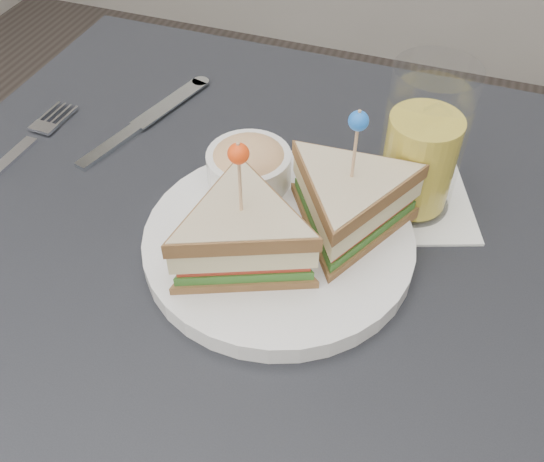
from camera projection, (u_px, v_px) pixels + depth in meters
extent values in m
cube|color=black|center=(258.00, 284.00, 0.57)|extent=(0.80, 0.80, 0.03)
cylinder|color=black|center=(155.00, 226.00, 1.15)|extent=(0.04, 0.04, 0.72)
cylinder|color=black|center=(539.00, 330.00, 0.98)|extent=(0.04, 0.04, 0.72)
cylinder|color=white|center=(279.00, 243.00, 0.57)|extent=(0.28, 0.28, 0.02)
cylinder|color=white|center=(279.00, 236.00, 0.57)|extent=(0.28, 0.28, 0.00)
cylinder|color=#E3B182|center=(240.00, 184.00, 0.48)|extent=(0.00, 0.00, 0.08)
sphere|color=#FF4310|center=(238.00, 154.00, 0.46)|extent=(0.02, 0.02, 0.02)
cylinder|color=#E3B182|center=(355.00, 151.00, 0.51)|extent=(0.00, 0.00, 0.08)
sphere|color=blue|center=(359.00, 121.00, 0.49)|extent=(0.02, 0.02, 0.02)
cylinder|color=white|center=(249.00, 169.00, 0.61)|extent=(0.09, 0.09, 0.04)
ellipsoid|color=#E0B772|center=(249.00, 159.00, 0.60)|extent=(0.08, 0.08, 0.03)
cube|color=silver|center=(43.00, 127.00, 0.71)|extent=(0.03, 0.02, 0.00)
cube|color=silver|center=(112.00, 145.00, 0.69)|extent=(0.04, 0.10, 0.01)
cube|color=silver|center=(170.00, 103.00, 0.74)|extent=(0.05, 0.12, 0.00)
cylinder|color=silver|center=(201.00, 82.00, 0.78)|extent=(0.03, 0.03, 0.00)
cube|color=white|center=(410.00, 202.00, 0.62)|extent=(0.16, 0.16, 0.00)
cylinder|color=gold|center=(419.00, 161.00, 0.58)|extent=(0.09, 0.09, 0.10)
cylinder|color=white|center=(423.00, 141.00, 0.57)|extent=(0.10, 0.10, 0.15)
cube|color=white|center=(436.00, 118.00, 0.56)|extent=(0.03, 0.03, 0.02)
cube|color=white|center=(414.00, 131.00, 0.55)|extent=(0.02, 0.02, 0.02)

